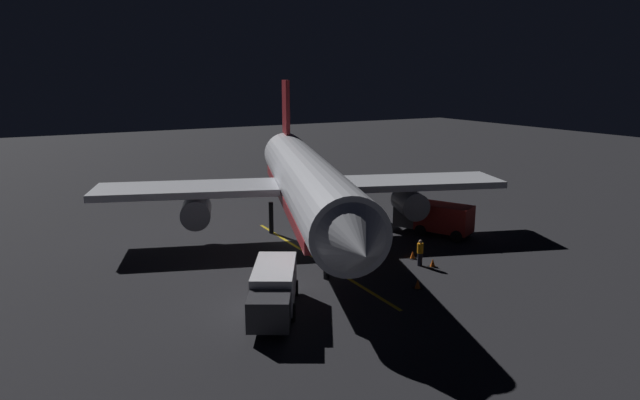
# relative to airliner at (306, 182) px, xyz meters

# --- Properties ---
(ground_plane) EXTENTS (180.00, 180.00, 0.20)m
(ground_plane) POSITION_rel_airliner_xyz_m (0.19, 0.55, -4.42)
(ground_plane) COLOR #252529
(apron_guide_stripe) EXTENTS (0.42, 19.28, 0.01)m
(apron_guide_stripe) POSITION_rel_airliner_xyz_m (1.61, 4.55, -4.32)
(apron_guide_stripe) COLOR gold
(apron_guide_stripe) RESTS_ON ground_plane
(airliner) EXTENTS (30.44, 35.81, 11.62)m
(airliner) POSITION_rel_airliner_xyz_m (0.00, 0.00, 0.00)
(airliner) COLOR silver
(airliner) RESTS_ON ground_plane
(baggage_truck) EXTENTS (4.91, 6.62, 2.36)m
(baggage_truck) POSITION_rel_airliner_xyz_m (7.64, 11.14, -3.09)
(baggage_truck) COLOR silver
(baggage_truck) RESTS_ON ground_plane
(catering_truck) EXTENTS (4.50, 6.20, 2.48)m
(catering_truck) POSITION_rel_airliner_xyz_m (-9.24, 4.02, -3.06)
(catering_truck) COLOR maroon
(catering_truck) RESTS_ON ground_plane
(ground_crew_worker) EXTENTS (0.40, 0.40, 1.74)m
(ground_crew_worker) POSITION_rel_airliner_xyz_m (-3.64, 9.02, -3.44)
(ground_crew_worker) COLOR black
(ground_crew_worker) RESTS_ON ground_plane
(traffic_cone_near_left) EXTENTS (0.50, 0.50, 0.55)m
(traffic_cone_near_left) POSITION_rel_airliner_xyz_m (-4.22, 9.61, -4.07)
(traffic_cone_near_left) COLOR #EA590F
(traffic_cone_near_left) RESTS_ON ground_plane
(traffic_cone_near_right) EXTENTS (0.50, 0.50, 0.55)m
(traffic_cone_near_right) POSITION_rel_airliner_xyz_m (-4.64, 2.88, -4.07)
(traffic_cone_near_right) COLOR #EA590F
(traffic_cone_near_right) RESTS_ON ground_plane
(traffic_cone_under_wing) EXTENTS (0.50, 0.50, 0.55)m
(traffic_cone_under_wing) POSITION_rel_airliner_xyz_m (-1.02, 12.11, -4.07)
(traffic_cone_under_wing) COLOR #EA590F
(traffic_cone_under_wing) RESTS_ON ground_plane
(traffic_cone_far) EXTENTS (0.50, 0.50, 0.55)m
(traffic_cone_far) POSITION_rel_airliner_xyz_m (-4.11, 7.68, -4.07)
(traffic_cone_far) COLOR #EA590F
(traffic_cone_far) RESTS_ON ground_plane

